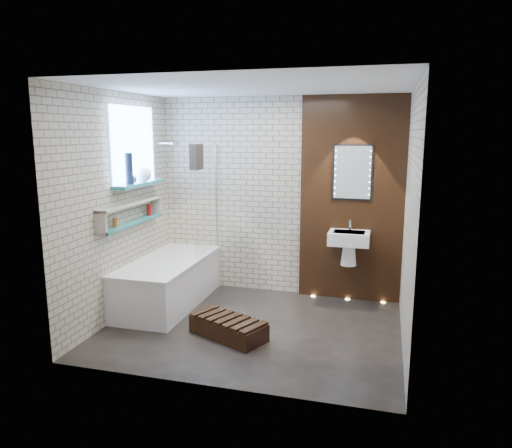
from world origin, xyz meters
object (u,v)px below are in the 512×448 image
(led_mirror, at_px, (352,172))
(walnut_step, at_px, (228,328))
(bathtub, at_px, (169,282))
(washbasin, at_px, (349,243))
(bath_screen, at_px, (206,200))

(led_mirror, distance_m, walnut_step, 2.46)
(bathtub, relative_size, led_mirror, 2.49)
(walnut_step, bearing_deg, washbasin, 50.49)
(washbasin, xyz_separation_m, walnut_step, (-1.13, -1.37, -0.70))
(bathtub, bearing_deg, led_mirror, 19.78)
(bathtub, bearing_deg, bath_screen, 51.10)
(bath_screen, bearing_deg, walnut_step, -60.01)
(bathtub, xyz_separation_m, walnut_step, (1.04, -0.75, -0.20))
(bath_screen, xyz_separation_m, walnut_step, (0.69, -1.19, -1.19))
(washbasin, bearing_deg, bathtub, -163.99)
(bathtub, height_order, washbasin, washbasin)
(led_mirror, relative_size, walnut_step, 0.84)
(bathtub, distance_m, washbasin, 2.32)
(walnut_step, bearing_deg, led_mirror, 53.52)
(washbasin, distance_m, led_mirror, 0.88)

